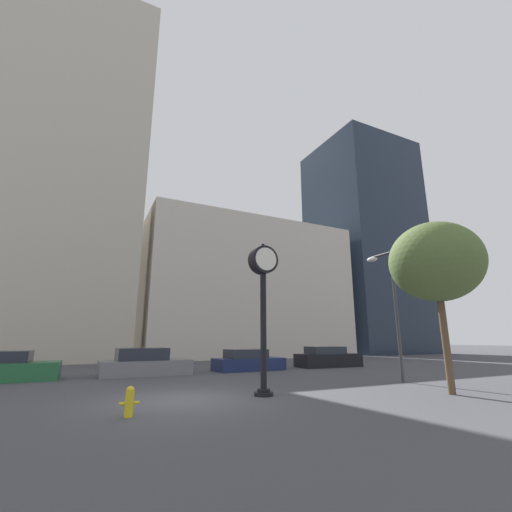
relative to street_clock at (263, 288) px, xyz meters
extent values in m
plane|color=#424247|center=(-2.56, 0.40, -3.55)|extent=(200.00, 200.00, 0.00)
cube|color=#BCB29E|center=(-9.70, 24.40, 13.52)|extent=(15.64, 12.00, 34.14)
cube|color=beige|center=(9.89, 24.40, 3.45)|extent=(21.66, 12.00, 13.98)
cube|color=#1E2838|center=(28.74, 24.40, 11.01)|extent=(12.40, 12.00, 29.11)
cylinder|color=black|center=(0.00, 0.00, -3.49)|extent=(0.63, 0.63, 0.12)
cylinder|color=black|center=(0.00, 0.00, -3.38)|extent=(0.42, 0.42, 0.10)
cylinder|color=black|center=(0.00, 0.00, -1.42)|extent=(0.21, 0.21, 3.81)
cylinder|color=black|center=(0.00, 0.00, 0.98)|extent=(0.99, 0.45, 0.99)
cylinder|color=white|center=(0.00, -0.23, 0.98)|extent=(0.81, 0.02, 0.81)
cylinder|color=white|center=(0.00, 0.23, 0.98)|extent=(0.81, 0.02, 0.81)
sphere|color=black|center=(0.00, 0.00, 1.54)|extent=(0.12, 0.12, 0.12)
cube|color=#236038|center=(-8.48, 8.45, -3.15)|extent=(4.46, 1.93, 0.79)
cube|color=slate|center=(-2.44, 8.40, -3.18)|extent=(4.50, 2.04, 0.74)
cube|color=#232833|center=(-2.66, 8.40, -2.50)|extent=(2.49, 1.76, 0.61)
cube|color=#19234C|center=(3.46, 8.56, -3.20)|extent=(4.16, 2.00, 0.70)
cube|color=#232833|center=(3.26, 8.55, -2.59)|extent=(2.31, 1.70, 0.51)
cube|color=black|center=(9.30, 8.57, -3.12)|extent=(4.38, 1.99, 0.84)
cube|color=#232833|center=(9.08, 8.58, -2.47)|extent=(2.44, 1.68, 0.46)
cylinder|color=yellow|center=(-4.32, -1.34, -3.26)|extent=(0.20, 0.20, 0.57)
sphere|color=yellow|center=(-4.32, -1.34, -2.95)|extent=(0.19, 0.19, 0.19)
cylinder|color=yellow|center=(-4.48, -1.34, -3.24)|extent=(0.13, 0.07, 0.07)
cylinder|color=yellow|center=(-4.15, -1.34, -3.24)|extent=(0.13, 0.07, 0.07)
cylinder|color=#38383D|center=(7.00, 0.54, -0.63)|extent=(0.14, 0.14, 5.83)
cylinder|color=#38383D|center=(7.00, 1.14, 2.18)|extent=(0.11, 1.20, 0.11)
ellipsoid|color=silver|center=(7.00, 1.74, 2.08)|extent=(0.36, 0.60, 0.24)
cylinder|color=brown|center=(5.77, -2.53, -1.76)|extent=(0.24, 0.24, 3.57)
ellipsoid|color=#516633|center=(5.77, -2.53, 0.99)|extent=(3.22, 3.22, 2.90)
camera|label=1|loc=(-5.47, -10.53, -1.74)|focal=24.00mm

